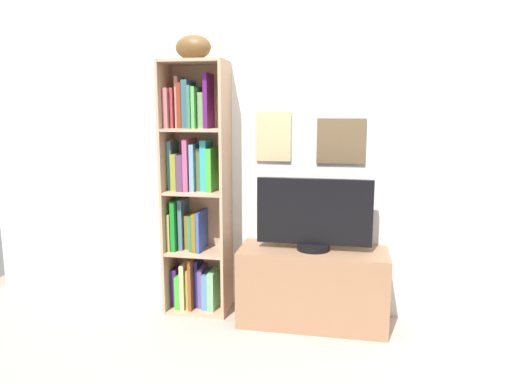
# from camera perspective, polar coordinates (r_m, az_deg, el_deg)

# --- Properties ---
(back_wall) EXTENTS (4.80, 0.08, 2.33)m
(back_wall) POSITION_cam_1_polar(r_m,az_deg,el_deg) (3.29, 5.11, 5.15)
(back_wall) COLOR silver
(back_wall) RESTS_ON ground
(bookshelf) EXTENTS (0.45, 0.28, 1.76)m
(bookshelf) POSITION_cam_1_polar(r_m,az_deg,el_deg) (3.34, -7.53, -0.43)
(bookshelf) COLOR tan
(bookshelf) RESTS_ON ground
(football) EXTENTS (0.28, 0.20, 0.16)m
(football) POSITION_cam_1_polar(r_m,az_deg,el_deg) (3.28, -7.64, 17.02)
(football) COLOR brown
(football) RESTS_ON bookshelf
(tv_stand) EXTENTS (0.99, 0.40, 0.52)m
(tv_stand) POSITION_cam_1_polar(r_m,az_deg,el_deg) (3.25, 6.88, -11.35)
(tv_stand) COLOR #8F6749
(tv_stand) RESTS_ON ground
(television) EXTENTS (0.76, 0.22, 0.48)m
(television) POSITION_cam_1_polar(r_m,az_deg,el_deg) (3.11, 7.06, -2.80)
(television) COLOR black
(television) RESTS_ON tv_stand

